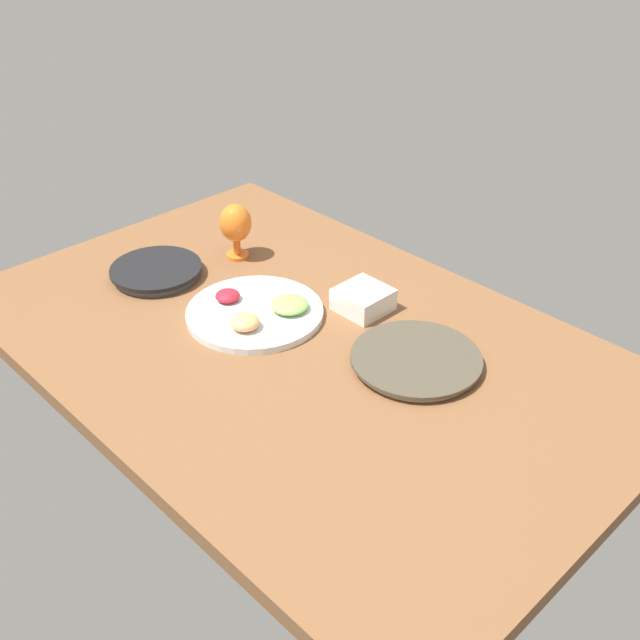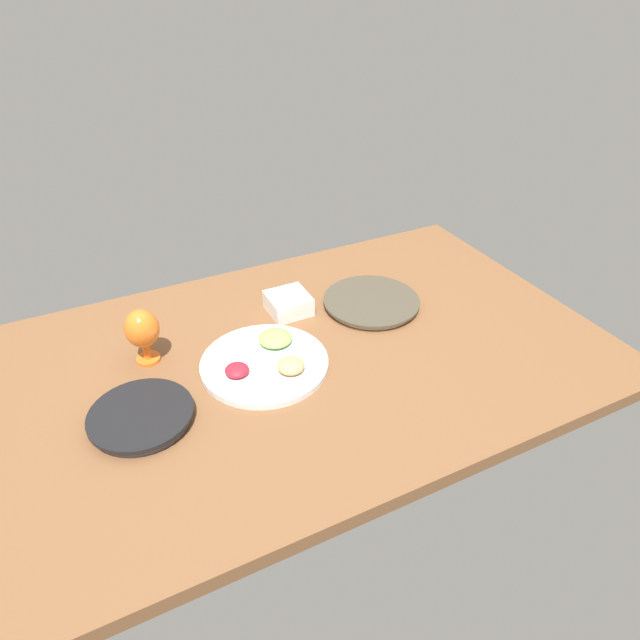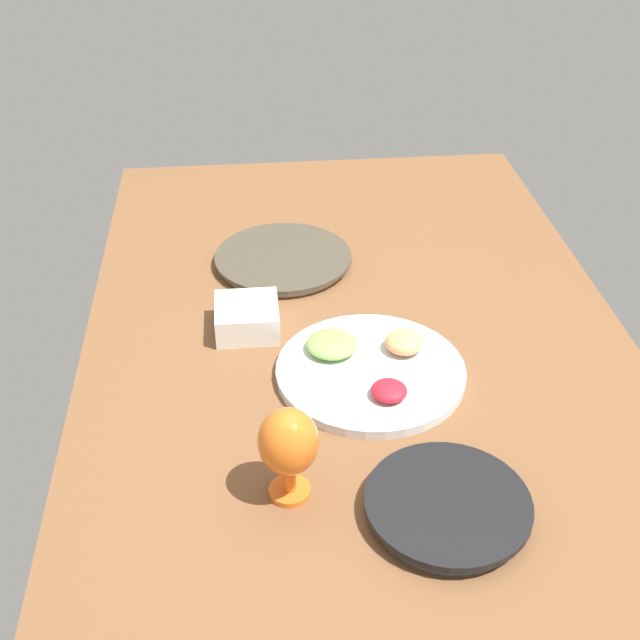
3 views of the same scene
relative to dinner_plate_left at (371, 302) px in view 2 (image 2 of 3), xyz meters
The scene contains 6 objects.
ground_plane 28.99cm from the dinner_plate_left, 25.62° to the left, with size 160.00×104.00×4.00cm, color brown.
dinner_plate_left is the anchor object (origin of this frame).
dinner_plate_right 76.66cm from the dinner_plate_left, 14.69° to the left, with size 24.51×24.51×2.94cm.
fruit_platter 42.22cm from the dinner_plate_left, 17.98° to the left, with size 33.94×33.94×5.19cm.
hurricane_glass_orange 68.39cm from the dinner_plate_left, ahead, with size 8.95×8.95×15.83cm.
square_bowl_white 25.74cm from the dinner_plate_left, 19.07° to the right, with size 12.03×12.03×5.72cm.
Camera 2 is at (52.91, 110.35, 93.61)cm, focal length 31.25 mm.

